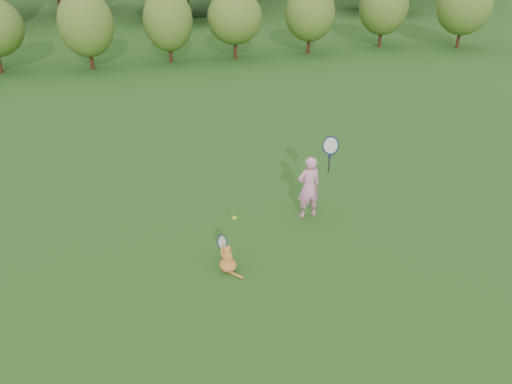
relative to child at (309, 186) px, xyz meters
name	(u,v)px	position (x,y,z in m)	size (l,w,h in m)	color
ground	(257,257)	(-1.19, -0.96, -0.60)	(100.00, 100.00, 0.00)	#255317
shrub_row	(162,24)	(-1.19, 12.04, 0.80)	(28.00, 3.00, 2.80)	#5A7624
child	(309,186)	(0.00, 0.00, 0.00)	(0.66, 0.43, 1.70)	pink
cat	(227,257)	(-1.70, -1.15, -0.38)	(0.35, 0.63, 0.57)	orange
tennis_ball	(234,218)	(-1.49, -0.71, 0.01)	(0.07, 0.07, 0.07)	#C7EA1B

